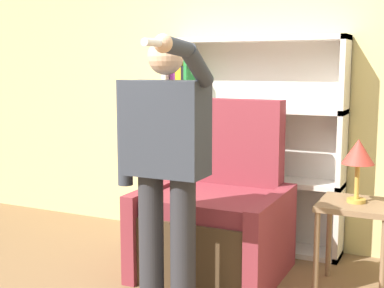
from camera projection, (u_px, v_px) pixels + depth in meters
name	position (u px, v px, depth m)	size (l,w,h in m)	color
wall_back	(254.00, 76.00, 4.43)	(8.00, 0.06, 2.80)	#DBCC84
bookcase	(236.00, 147.00, 4.42)	(1.49, 0.28, 1.71)	silver
armchair	(217.00, 219.00, 3.85)	(0.97, 0.90, 1.24)	#4C3823
person_standing	(165.00, 160.00, 3.08)	(0.62, 0.78, 1.64)	#2D2D33
side_table	(355.00, 218.00, 3.47)	(0.46, 0.46, 0.61)	#846647
table_lamp	(358.00, 155.00, 3.41)	(0.21, 0.21, 0.41)	gold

